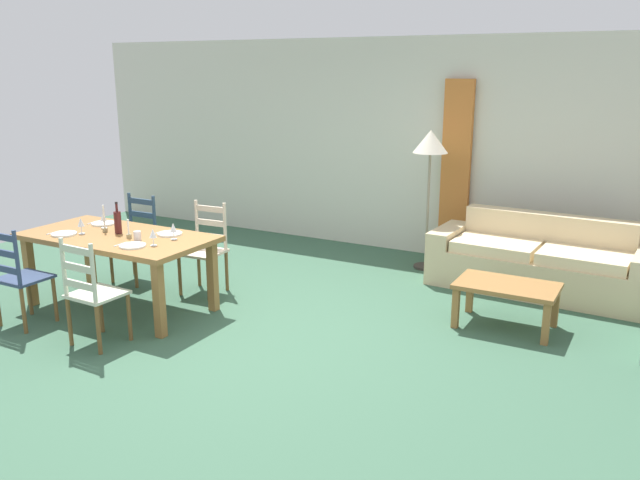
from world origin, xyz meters
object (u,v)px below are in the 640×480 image
at_px(dining_chair_far_right, 205,248).
at_px(wine_glass_far_left, 103,217).
at_px(wine_glass_far_right, 173,228).
at_px(coffee_cup_primary, 137,236).
at_px(dining_table, 118,243).
at_px(standing_lamp, 430,150).
at_px(dining_chair_near_right, 92,293).
at_px(couch, 541,264).
at_px(wine_glass_near_left, 81,223).
at_px(dining_chair_far_left, 136,239).
at_px(coffee_table, 507,291).
at_px(wine_bottle, 118,222).
at_px(wine_glass_near_right, 153,234).
at_px(dining_chair_near_left, 18,276).

height_order(dining_chair_far_right, wine_glass_far_left, dining_chair_far_right).
distance_m(wine_glass_far_right, coffee_cup_primary, 0.34).
bearing_deg(wine_glass_far_right, dining_table, -168.14).
height_order(wine_glass_far_left, standing_lamp, standing_lamp).
relative_size(dining_chair_near_right, wine_glass_far_right, 5.96).
bearing_deg(standing_lamp, couch, -7.77).
bearing_deg(couch, dining_chair_near_right, -132.86).
xyz_separation_m(wine_glass_near_left, standing_lamp, (2.53, 2.86, 0.55)).
bearing_deg(wine_glass_far_left, dining_chair_far_left, 106.25).
relative_size(coffee_cup_primary, couch, 0.04).
xyz_separation_m(dining_chair_far_left, dining_chair_far_right, (0.93, 0.05, 0.00)).
relative_size(wine_glass_near_left, wine_glass_far_left, 1.00).
relative_size(dining_chair_far_right, coffee_table, 1.07).
distance_m(dining_table, wine_glass_far_left, 0.39).
bearing_deg(wine_bottle, dining_chair_near_right, -58.86).
xyz_separation_m(wine_bottle, wine_glass_near_left, (-0.31, -0.18, -0.01)).
bearing_deg(wine_glass_near_left, wine_glass_near_right, 0.50).
distance_m(coffee_cup_primary, standing_lamp, 3.41).
bearing_deg(dining_chair_far_left, wine_glass_far_left, -73.75).
bearing_deg(standing_lamp, dining_chair_near_right, -116.24).
distance_m(dining_chair_near_left, coffee_table, 4.47).
bearing_deg(dining_chair_far_right, dining_chair_near_left, -119.45).
distance_m(wine_bottle, wine_glass_near_left, 0.36).
bearing_deg(wine_glass_near_right, dining_table, 167.47).
height_order(dining_chair_near_right, wine_glass_far_right, dining_chair_near_right).
bearing_deg(wine_glass_near_left, standing_lamp, 48.52).
xyz_separation_m(wine_glass_near_right, coffee_table, (2.89, 1.46, -0.51)).
height_order(dining_chair_far_left, couch, dining_chair_far_left).
xyz_separation_m(dining_table, dining_chair_near_left, (-0.46, -0.79, -0.19)).
bearing_deg(dining_chair_near_left, coffee_cup_primary, 42.64).
bearing_deg(dining_chair_far_right, wine_bottle, -121.48).
xyz_separation_m(wine_glass_near_left, couch, (3.89, 2.68, -0.57)).
bearing_deg(coffee_cup_primary, dining_chair_near_right, -78.69).
relative_size(wine_glass_near_right, wine_glass_far_right, 1.00).
height_order(coffee_cup_primary, coffee_table, coffee_cup_primary).
bearing_deg(dining_chair_far_right, wine_glass_near_left, -129.42).
bearing_deg(wine_glass_far_left, dining_chair_near_left, -98.77).
xyz_separation_m(dining_chair_far_right, wine_glass_far_left, (-0.75, -0.66, 0.38)).
bearing_deg(dining_chair_far_left, wine_glass_far_right, -29.12).
height_order(dining_table, dining_chair_near_right, dining_chair_near_right).
height_order(dining_table, coffee_cup_primary, coffee_cup_primary).
distance_m(dining_table, wine_glass_far_right, 0.65).
bearing_deg(wine_glass_near_right, wine_glass_far_right, 87.04).
bearing_deg(dining_chair_near_left, standing_lamp, 52.89).
bearing_deg(dining_chair_near_right, dining_chair_far_left, 122.46).
height_order(dining_chair_near_left, wine_bottle, wine_bottle).
distance_m(wine_glass_near_left, coffee_cup_primary, 0.67).
xyz_separation_m(dining_chair_far_left, wine_glass_near_left, (0.16, -0.88, 0.38)).
relative_size(wine_bottle, wine_glass_near_right, 1.96).
distance_m(dining_chair_near_right, wine_glass_near_right, 0.76).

